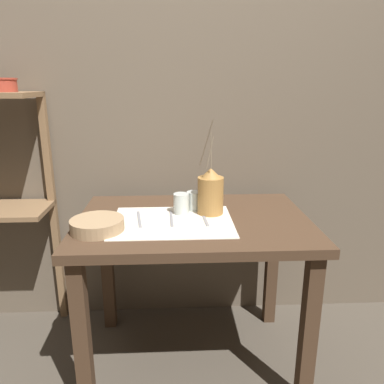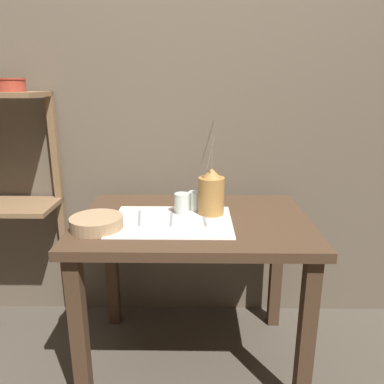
# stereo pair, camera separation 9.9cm
# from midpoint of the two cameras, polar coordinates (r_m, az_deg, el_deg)

# --- Properties ---
(ground_plane) EXTENTS (12.00, 12.00, 0.00)m
(ground_plane) POSITION_cam_midpoint_polar(r_m,az_deg,el_deg) (2.04, -1.35, -23.96)
(ground_plane) COLOR #473F35
(stone_wall_back) EXTENTS (7.00, 0.06, 2.40)m
(stone_wall_back) POSITION_cam_midpoint_polar(r_m,az_deg,el_deg) (2.02, -1.94, 12.98)
(stone_wall_back) COLOR brown
(stone_wall_back) RESTS_ON ground_plane
(wooden_table) EXTENTS (1.02, 0.71, 0.74)m
(wooden_table) POSITION_cam_midpoint_polar(r_m,az_deg,el_deg) (1.70, -1.49, -7.67)
(wooden_table) COLOR #422D1E
(wooden_table) RESTS_ON ground_plane
(linen_cloth) EXTENTS (0.52, 0.39, 0.00)m
(linen_cloth) POSITION_cam_midpoint_polar(r_m,az_deg,el_deg) (1.61, -4.74, -4.56)
(linen_cloth) COLOR beige
(linen_cloth) RESTS_ON wooden_table
(pitcher_with_flowers) EXTENTS (0.12, 0.12, 0.43)m
(pitcher_with_flowers) POSITION_cam_midpoint_polar(r_m,az_deg,el_deg) (1.68, 1.16, -0.15)
(pitcher_with_flowers) COLOR olive
(pitcher_with_flowers) RESTS_ON wooden_table
(wooden_bowl) EXTENTS (0.22, 0.22, 0.05)m
(wooden_bowl) POSITION_cam_midpoint_polar(r_m,az_deg,el_deg) (1.57, -16.01, -4.87)
(wooden_bowl) COLOR #9E7F5B
(wooden_bowl) RESTS_ON wooden_table
(glass_tumbler_near) EXTENTS (0.07, 0.07, 0.09)m
(glass_tumbler_near) POSITION_cam_midpoint_polar(r_m,az_deg,el_deg) (1.70, -3.32, -1.78)
(glass_tumbler_near) COLOR #B7C1BC
(glass_tumbler_near) RESTS_ON wooden_table
(glass_tumbler_far) EXTENTS (0.07, 0.07, 0.09)m
(glass_tumbler_far) POSITION_cam_midpoint_polar(r_m,az_deg,el_deg) (1.74, -1.32, -1.36)
(glass_tumbler_far) COLOR #B7C1BC
(glass_tumbler_far) RESTS_ON wooden_table
(fork_outer) EXTENTS (0.04, 0.20, 0.00)m
(fork_outer) POSITION_cam_midpoint_polar(r_m,az_deg,el_deg) (1.65, -9.75, -4.10)
(fork_outer) COLOR gray
(fork_outer) RESTS_ON wooden_table
(knife_center) EXTENTS (0.02, 0.20, 0.00)m
(knife_center) POSITION_cam_midpoint_polar(r_m,az_deg,el_deg) (1.65, -4.86, -4.03)
(knife_center) COLOR gray
(knife_center) RESTS_ON wooden_table
(spoon_outer) EXTENTS (0.03, 0.21, 0.02)m
(spoon_outer) POSITION_cam_midpoint_polar(r_m,az_deg,el_deg) (1.70, -0.05, -3.23)
(spoon_outer) COLOR gray
(spoon_outer) RESTS_ON wooden_table
(metal_pot_small) EXTENTS (0.14, 0.14, 0.06)m
(metal_pot_small) POSITION_cam_midpoint_polar(r_m,az_deg,el_deg) (2.00, -28.37, 14.26)
(metal_pot_small) COLOR #9E3828
(metal_pot_small) RESTS_ON wooden_shelf_unit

